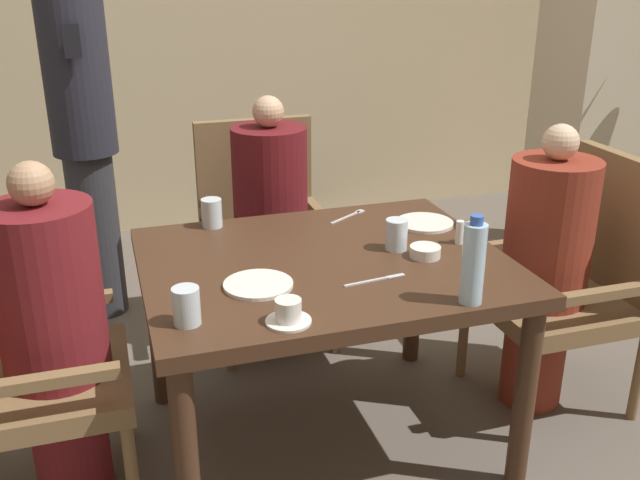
% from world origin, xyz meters
% --- Properties ---
extents(ground_plane, '(16.00, 16.00, 0.00)m').
position_xyz_m(ground_plane, '(0.00, 0.00, 0.00)').
color(ground_plane, '#60564C').
extents(wall_back, '(8.00, 0.06, 2.80)m').
position_xyz_m(wall_back, '(0.00, 2.46, 1.40)').
color(wall_back, '#C6B289').
rests_on(wall_back, ground_plane).
extents(pillar_stone, '(0.48, 0.48, 2.70)m').
position_xyz_m(pillar_stone, '(1.97, 1.26, 1.35)').
color(pillar_stone, beige).
rests_on(pillar_stone, ground_plane).
extents(dining_table, '(1.20, 0.97, 0.72)m').
position_xyz_m(dining_table, '(0.00, 0.00, 0.63)').
color(dining_table, '#422819').
rests_on(dining_table, ground_plane).
extents(chair_left_side, '(0.55, 0.54, 0.98)m').
position_xyz_m(chair_left_side, '(-1.02, 0.00, 0.52)').
color(chair_left_side, brown).
rests_on(chair_left_side, ground_plane).
extents(diner_in_left_chair, '(0.32, 0.32, 1.13)m').
position_xyz_m(diner_in_left_chair, '(-0.87, 0.00, 0.58)').
color(diner_in_left_chair, maroon).
rests_on(diner_in_left_chair, ground_plane).
extents(chair_far_side, '(0.54, 0.55, 0.98)m').
position_xyz_m(chair_far_side, '(0.00, 0.91, 0.52)').
color(chair_far_side, brown).
rests_on(chair_far_side, ground_plane).
extents(diner_in_far_chair, '(0.32, 0.32, 1.14)m').
position_xyz_m(diner_in_far_chair, '(-0.00, 0.76, 0.58)').
color(diner_in_far_chair, '#5B1419').
rests_on(diner_in_far_chair, ground_plane).
extents(chair_right_side, '(0.55, 0.54, 0.98)m').
position_xyz_m(chair_right_side, '(1.02, 0.00, 0.52)').
color(chair_right_side, brown).
rests_on(chair_right_side, ground_plane).
extents(diner_in_right_chair, '(0.32, 0.32, 1.12)m').
position_xyz_m(diner_in_right_chair, '(0.87, 0.00, 0.57)').
color(diner_in_right_chair, maroon).
rests_on(diner_in_right_chair, ground_plane).
extents(standing_host, '(0.29, 0.33, 1.73)m').
position_xyz_m(standing_host, '(-0.74, 1.32, 0.93)').
color(standing_host, '#2D2D33').
rests_on(standing_host, ground_plane).
extents(plate_main_left, '(0.21, 0.21, 0.01)m').
position_xyz_m(plate_main_left, '(0.46, 0.20, 0.73)').
color(plate_main_left, white).
rests_on(plate_main_left, dining_table).
extents(plate_main_right, '(0.21, 0.21, 0.01)m').
position_xyz_m(plate_main_right, '(-0.26, -0.14, 0.73)').
color(plate_main_right, white).
rests_on(plate_main_right, dining_table).
extents(teacup_with_saucer, '(0.13, 0.13, 0.07)m').
position_xyz_m(teacup_with_saucer, '(-0.23, -0.39, 0.75)').
color(teacup_with_saucer, white).
rests_on(teacup_with_saucer, dining_table).
extents(bowl_small, '(0.10, 0.10, 0.04)m').
position_xyz_m(bowl_small, '(0.33, -0.08, 0.74)').
color(bowl_small, white).
rests_on(bowl_small, dining_table).
extents(water_bottle, '(0.07, 0.07, 0.27)m').
position_xyz_m(water_bottle, '(0.31, -0.43, 0.85)').
color(water_bottle, silver).
rests_on(water_bottle, dining_table).
extents(glass_tall_near, '(0.08, 0.08, 0.11)m').
position_xyz_m(glass_tall_near, '(0.26, 0.01, 0.77)').
color(glass_tall_near, silver).
rests_on(glass_tall_near, dining_table).
extents(glass_tall_mid, '(0.08, 0.08, 0.11)m').
position_xyz_m(glass_tall_mid, '(-0.50, -0.32, 0.77)').
color(glass_tall_mid, silver).
rests_on(glass_tall_mid, dining_table).
extents(glass_tall_far, '(0.08, 0.08, 0.11)m').
position_xyz_m(glass_tall_far, '(-0.30, 0.42, 0.77)').
color(glass_tall_far, silver).
rests_on(glass_tall_far, dining_table).
extents(salt_shaker, '(0.03, 0.03, 0.08)m').
position_xyz_m(salt_shaker, '(0.49, -0.01, 0.76)').
color(salt_shaker, white).
rests_on(salt_shaker, dining_table).
extents(pepper_shaker, '(0.03, 0.03, 0.08)m').
position_xyz_m(pepper_shaker, '(0.53, -0.01, 0.76)').
color(pepper_shaker, '#4C3D2D').
rests_on(pepper_shaker, dining_table).
extents(fork_beside_plate, '(0.18, 0.12, 0.00)m').
position_xyz_m(fork_beside_plate, '(0.23, 0.38, 0.72)').
color(fork_beside_plate, silver).
rests_on(fork_beside_plate, dining_table).
extents(knife_beside_plate, '(0.21, 0.04, 0.00)m').
position_xyz_m(knife_beside_plate, '(0.11, -0.21, 0.72)').
color(knife_beside_plate, silver).
rests_on(knife_beside_plate, dining_table).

